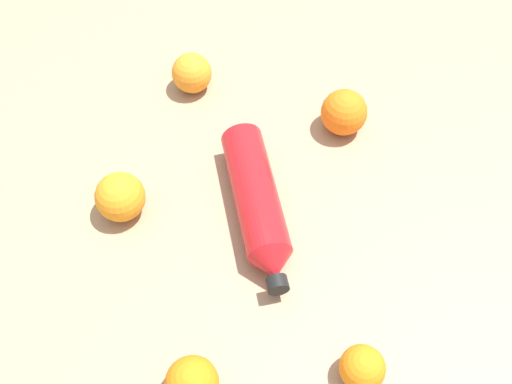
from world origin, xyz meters
The scene contains 7 objects.
ground_plane centered at (0.00, 0.00, 0.00)m, with size 2.40×2.40×0.00m, color #9E7F60.
water_bottle centered at (-0.02, 0.06, 0.03)m, with size 0.11×0.29×0.07m.
orange_0 centered at (-0.15, 0.32, 0.03)m, with size 0.06×0.06×0.06m, color orange.
orange_1 centered at (0.19, 0.05, 0.04)m, with size 0.08×0.08×0.08m, color orange.
orange_2 centered at (-0.18, -0.11, 0.04)m, with size 0.08×0.08×0.08m, color orange.
orange_3 centered at (0.07, 0.33, 0.03)m, with size 0.07×0.07×0.07m, color orange.
orange_4 centered at (0.08, -0.22, 0.04)m, with size 0.07×0.07×0.07m, color orange.
Camera 1 is at (0.00, 0.56, 0.78)m, focal length 41.52 mm.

